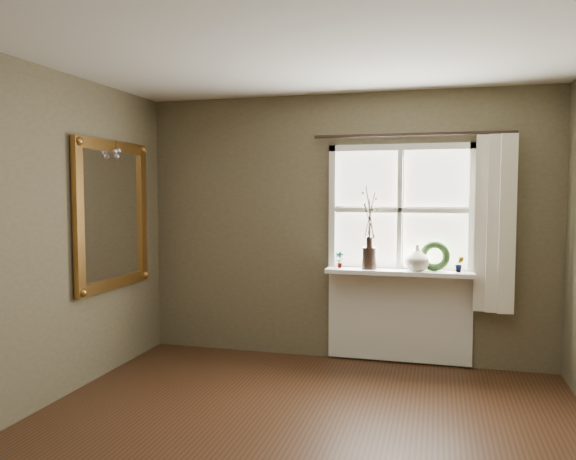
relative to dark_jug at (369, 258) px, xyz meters
The scene contains 13 objects.
ceiling 2.66m from the dark_jug, 97.40° to the right, with size 4.50×4.50×0.00m, color silver.
wall_back 0.43m from the dark_jug, 146.84° to the left, with size 4.00×0.10×2.60m, color brown.
window_frame 0.54m from the dark_jug, 21.60° to the left, with size 1.36×0.06×1.24m.
window_sill 0.30m from the dark_jug, ahead, with size 1.36×0.26×0.04m, color white.
window_apron 0.64m from the dark_jug, 21.83° to the left, with size 1.36×0.04×0.88m, color white.
dark_jug is the anchor object (origin of this frame).
cream_vase 0.44m from the dark_jug, ahead, with size 0.23×0.23×0.24m, color beige.
wreath 0.60m from the dark_jug, ahead, with size 0.28×0.28×0.07m, color #28441E.
potted_plant_left 0.29m from the dark_jug, behind, with size 0.08×0.06×0.16m, color #28441E.
potted_plant_right 0.82m from the dark_jug, ahead, with size 0.08×0.06×0.15m, color #28441E.
curtain 1.17m from the dark_jug, ahead, with size 0.36×0.12×1.59m, color silver.
curtain_rod 1.22m from the dark_jug, ahead, with size 0.03×0.03×1.84m, color black.
gilt_mirror 2.41m from the dark_jug, 160.60° to the right, with size 0.10×1.13×1.34m.
Camera 1 is at (0.90, -3.18, 1.65)m, focal length 35.00 mm.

